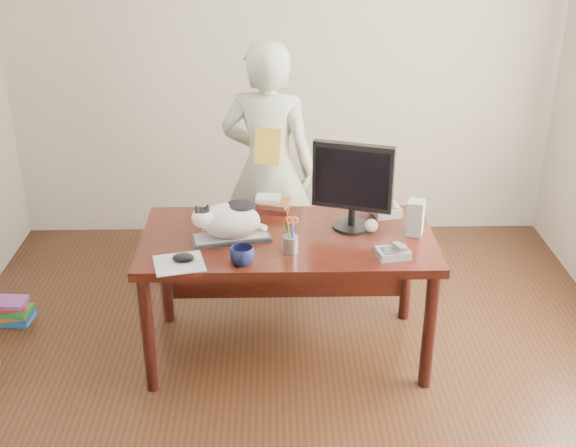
# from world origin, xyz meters

# --- Properties ---
(room) EXTENTS (4.50, 4.50, 4.50)m
(room) POSITION_xyz_m (0.00, 0.00, 1.35)
(room) COLOR black
(room) RESTS_ON ground
(desk) EXTENTS (1.60, 0.80, 0.75)m
(desk) POSITION_xyz_m (0.00, 0.68, 0.60)
(desk) COLOR black
(desk) RESTS_ON ground
(keyboard) EXTENTS (0.45, 0.25, 0.03)m
(keyboard) POSITION_xyz_m (-0.31, 0.57, 0.76)
(keyboard) COLOR black
(keyboard) RESTS_ON desk
(cat) EXTENTS (0.41, 0.27, 0.23)m
(cat) POSITION_xyz_m (-0.32, 0.56, 0.87)
(cat) COLOR white
(cat) RESTS_ON keyboard
(monitor) EXTENTS (0.43, 0.27, 0.50)m
(monitor) POSITION_xyz_m (0.35, 0.68, 1.03)
(monitor) COLOR black
(monitor) RESTS_ON desk
(pen_cup) EXTENTS (0.09, 0.09, 0.21)m
(pen_cup) POSITION_xyz_m (0.01, 0.42, 0.81)
(pen_cup) COLOR gray
(pen_cup) RESTS_ON desk
(mousepad) EXTENTS (0.29, 0.28, 0.01)m
(mousepad) POSITION_xyz_m (-0.56, 0.30, 0.75)
(mousepad) COLOR #B1B6BD
(mousepad) RESTS_ON desk
(mouse) EXTENTS (0.13, 0.10, 0.04)m
(mouse) POSITION_xyz_m (-0.54, 0.32, 0.78)
(mouse) COLOR black
(mouse) RESTS_ON mousepad
(coffee_mug) EXTENTS (0.17, 0.17, 0.10)m
(coffee_mug) POSITION_xyz_m (-0.24, 0.29, 0.80)
(coffee_mug) COLOR #0D1135
(coffee_mug) RESTS_ON desk
(phone) EXTENTS (0.18, 0.16, 0.07)m
(phone) POSITION_xyz_m (0.54, 0.35, 0.77)
(phone) COLOR slate
(phone) RESTS_ON desk
(speaker) EXTENTS (0.11, 0.12, 0.20)m
(speaker) POSITION_xyz_m (0.69, 0.61, 0.85)
(speaker) COLOR gray
(speaker) RESTS_ON desk
(baseball) EXTENTS (0.07, 0.07, 0.07)m
(baseball) POSITION_xyz_m (0.46, 0.64, 0.79)
(baseball) COLOR white
(baseball) RESTS_ON desk
(book_stack) EXTENTS (0.25, 0.21, 0.08)m
(book_stack) POSITION_xyz_m (-0.10, 0.94, 0.79)
(book_stack) COLOR #4A1513
(book_stack) RESTS_ON desk
(calculator) EXTENTS (0.18, 0.22, 0.06)m
(calculator) POSITION_xyz_m (0.57, 0.89, 0.78)
(calculator) COLOR slate
(calculator) RESTS_ON desk
(person) EXTENTS (0.68, 0.53, 1.67)m
(person) POSITION_xyz_m (-0.11, 1.39, 0.83)
(person) COLOR silver
(person) RESTS_ON ground
(held_book) EXTENTS (0.17, 0.13, 0.22)m
(held_book) POSITION_xyz_m (-0.11, 1.22, 1.05)
(held_book) COLOR gold
(held_book) RESTS_ON person
(book_pile_b) EXTENTS (0.26, 0.20, 0.15)m
(book_pile_b) POSITION_xyz_m (-1.72, 0.95, 0.07)
(book_pile_b) COLOR #184E93
(book_pile_b) RESTS_ON ground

